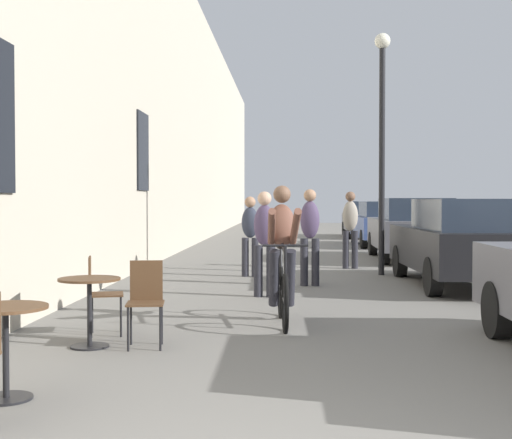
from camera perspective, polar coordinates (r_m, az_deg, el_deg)
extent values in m
cube|color=#B7AD99|center=(17.94, -8.61, 10.33)|extent=(0.50, 68.00, 8.52)
cube|color=black|center=(15.69, -9.10, 5.43)|extent=(0.04, 1.10, 1.70)
cylinder|color=black|center=(5.90, -19.46, -13.41)|extent=(0.40, 0.40, 0.02)
cylinder|color=black|center=(5.82, -19.50, -10.10)|extent=(0.05, 0.05, 0.67)
cylinder|color=#4C331E|center=(5.76, -19.53, -6.69)|extent=(0.64, 0.64, 0.02)
cylinder|color=black|center=(7.65, -13.24, -9.90)|extent=(0.40, 0.40, 0.02)
cylinder|color=black|center=(7.59, -13.26, -7.33)|extent=(0.05, 0.05, 0.67)
cylinder|color=#4C331E|center=(7.55, -13.27, -4.70)|extent=(0.64, 0.64, 0.02)
cylinder|color=black|center=(7.31, -7.71, -8.70)|extent=(0.02, 0.02, 0.45)
cylinder|color=black|center=(7.33, -10.26, -8.68)|extent=(0.02, 0.02, 0.45)
cylinder|color=black|center=(7.63, -7.59, -8.27)|extent=(0.02, 0.02, 0.45)
cylinder|color=black|center=(7.65, -10.03, -8.25)|extent=(0.02, 0.02, 0.45)
cube|color=#4C331E|center=(7.44, -8.91, -6.69)|extent=(0.43, 0.43, 0.02)
cube|color=#4C331E|center=(7.59, -8.82, -4.85)|extent=(0.34, 0.06, 0.42)
cylinder|color=black|center=(8.42, -10.83, -7.35)|extent=(0.02, 0.02, 0.45)
cylinder|color=black|center=(8.10, -10.82, -7.71)|extent=(0.02, 0.02, 0.45)
cylinder|color=black|center=(8.42, -13.05, -7.36)|extent=(0.02, 0.02, 0.45)
cylinder|color=black|center=(8.10, -13.12, -7.71)|extent=(0.02, 0.02, 0.45)
cube|color=#4C331E|center=(8.22, -11.96, -5.91)|extent=(0.46, 0.46, 0.02)
cube|color=#4C331E|center=(8.20, -13.23, -4.39)|extent=(0.10, 0.34, 0.42)
torus|color=black|center=(8.23, 2.37, -6.79)|extent=(0.09, 0.71, 0.71)
torus|color=black|center=(9.26, 2.00, -5.85)|extent=(0.09, 0.71, 0.71)
cylinder|color=black|center=(9.14, 2.03, -4.15)|extent=(0.05, 0.22, 0.58)
cylinder|color=black|center=(8.62, 2.20, -2.26)|extent=(0.09, 0.83, 0.14)
cylinder|color=black|center=(8.21, 2.36, -4.45)|extent=(0.04, 0.09, 0.67)
cylinder|color=black|center=(8.76, 2.16, -6.01)|extent=(0.10, 1.00, 0.12)
cylinder|color=black|center=(8.21, 2.35, -2.11)|extent=(0.52, 0.06, 0.03)
ellipsoid|color=black|center=(9.03, 2.06, -2.22)|extent=(0.12, 0.24, 0.06)
ellipsoid|color=brown|center=(8.93, 2.09, -0.49)|extent=(0.36, 0.37, 0.59)
sphere|color=brown|center=(8.89, 2.10, 2.05)|extent=(0.22, 0.22, 0.22)
cylinder|color=#26262D|center=(8.91, 2.75, -4.73)|extent=(0.15, 0.40, 0.75)
cylinder|color=#26262D|center=(8.90, 1.46, -4.73)|extent=(0.15, 0.40, 0.75)
cylinder|color=brown|center=(8.55, 3.18, -0.63)|extent=(0.15, 0.75, 0.48)
cylinder|color=brown|center=(8.54, 1.27, -0.63)|extent=(0.12, 0.75, 0.48)
cylinder|color=#26262D|center=(11.15, 1.19, -4.19)|extent=(0.14, 0.14, 0.81)
cylinder|color=#26262D|center=(11.19, 0.18, -4.18)|extent=(0.14, 0.14, 0.81)
ellipsoid|color=#4C3D5B|center=(11.12, 0.69, -0.46)|extent=(0.37, 0.29, 0.64)
sphere|color=tan|center=(11.11, 0.69, 1.71)|extent=(0.22, 0.22, 0.22)
cylinder|color=#26262D|center=(12.63, 4.81, -3.45)|extent=(0.14, 0.14, 0.84)
cylinder|color=#26262D|center=(12.63, 3.90, -3.45)|extent=(0.14, 0.14, 0.84)
ellipsoid|color=#4C3D5B|center=(12.59, 4.36, -0.02)|extent=(0.34, 0.24, 0.67)
sphere|color=#A57A5B|center=(12.58, 4.36, 1.95)|extent=(0.22, 0.22, 0.22)
cylinder|color=#26262D|center=(14.11, -0.07, -3.06)|extent=(0.14, 0.14, 0.77)
cylinder|color=#26262D|center=(14.14, -0.88, -3.05)|extent=(0.14, 0.14, 0.77)
ellipsoid|color=#2D3342|center=(14.08, -0.48, -0.24)|extent=(0.36, 0.27, 0.61)
sphere|color=#A57A5B|center=(14.08, -0.48, 1.41)|extent=(0.22, 0.22, 0.22)
cylinder|color=#26262D|center=(15.91, 7.95, -2.43)|extent=(0.14, 0.14, 0.84)
cylinder|color=#26262D|center=(15.90, 7.23, -2.43)|extent=(0.14, 0.14, 0.84)
ellipsoid|color=#9E9384|center=(15.87, 7.60, 0.29)|extent=(0.35, 0.25, 0.67)
sphere|color=brown|center=(15.86, 7.61, 1.85)|extent=(0.22, 0.22, 0.22)
cylinder|color=black|center=(14.63, 10.10, 4.58)|extent=(0.12, 0.12, 4.60)
sphere|color=silver|center=(14.96, 10.14, 13.96)|extent=(0.32, 0.32, 0.32)
cylinder|color=black|center=(8.30, 18.90, -6.90)|extent=(0.21, 0.63, 0.63)
cube|color=black|center=(13.13, 16.17, -2.24)|extent=(1.91, 4.39, 0.71)
cube|color=#283342|center=(12.60, 16.80, 0.41)|extent=(1.57, 2.38, 0.53)
cylinder|color=black|center=(14.37, 11.51, -3.30)|extent=(0.22, 0.63, 0.63)
cylinder|color=black|center=(14.76, 17.79, -3.22)|extent=(0.22, 0.63, 0.63)
cylinder|color=black|center=(11.57, 14.07, -4.49)|extent=(0.22, 0.63, 0.63)
cube|color=#595960|center=(18.54, 12.38, -1.08)|extent=(1.93, 4.46, 0.72)
cube|color=#283342|center=(18.00, 12.64, 0.83)|extent=(1.59, 2.42, 0.53)
cylinder|color=black|center=(19.91, 9.38, -1.92)|extent=(0.22, 0.64, 0.64)
cylinder|color=black|center=(20.13, 14.11, -1.91)|extent=(0.22, 0.64, 0.64)
cylinder|color=black|center=(17.01, 10.32, -2.52)|extent=(0.22, 0.64, 0.64)
cylinder|color=black|center=(17.28, 15.82, -2.49)|extent=(0.22, 0.64, 0.64)
cube|color=#384C84|center=(23.90, 10.14, -0.58)|extent=(1.77, 4.18, 0.68)
cube|color=#283342|center=(23.39, 10.32, 0.82)|extent=(1.47, 2.26, 0.50)
cylinder|color=black|center=(25.17, 7.92, -1.23)|extent=(0.20, 0.60, 0.60)
cylinder|color=black|center=(25.39, 11.45, -1.22)|extent=(0.20, 0.60, 0.60)
cylinder|color=black|center=(22.45, 8.66, -1.57)|extent=(0.20, 0.60, 0.60)
cylinder|color=black|center=(22.69, 12.60, -1.56)|extent=(0.20, 0.60, 0.60)
cube|color=#595960|center=(29.33, 8.89, -0.18)|extent=(1.73, 4.15, 0.67)
cube|color=#283342|center=(28.83, 9.01, 0.96)|extent=(1.45, 2.24, 0.50)
cylinder|color=black|center=(30.63, 7.15, -0.73)|extent=(0.20, 0.60, 0.60)
cylinder|color=black|center=(30.80, 10.04, -0.73)|extent=(0.20, 0.60, 0.60)
cylinder|color=black|center=(27.90, 7.61, -0.96)|extent=(0.20, 0.60, 0.60)
cylinder|color=black|center=(28.09, 10.79, -0.96)|extent=(0.20, 0.60, 0.60)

